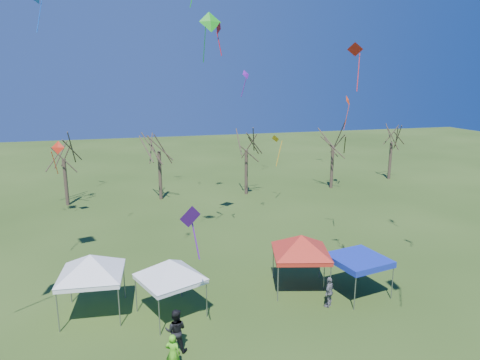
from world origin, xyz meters
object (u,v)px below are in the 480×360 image
at_px(tree_2, 158,134).
at_px(tent_blue, 359,260).
at_px(tree_1, 62,142).
at_px(person_grey, 329,292).
at_px(tent_red, 301,239).
at_px(person_green, 173,353).
at_px(tree_5, 393,129).
at_px(tent_white_west, 90,259).
at_px(person_dark, 176,331).
at_px(tree_3, 246,133).
at_px(tent_white_mid, 170,263).
at_px(tree_4, 334,131).

xyz_separation_m(tree_2, tent_blue, (8.46, -21.50, -4.36)).
bearing_deg(tree_1, person_grey, -56.74).
bearing_deg(tree_1, tent_red, -55.33).
relative_size(person_green, person_grey, 1.02).
height_order(tree_2, person_green, tree_2).
distance_m(tree_5, tent_white_west, 37.96).
xyz_separation_m(person_dark, person_green, (-0.27, -1.31, -0.13)).
relative_size(tree_2, tent_red, 2.07).
bearing_deg(tree_1, person_green, -75.42).
height_order(tent_white_west, tent_red, tent_red).
height_order(tree_2, tent_white_west, tree_2).
relative_size(person_dark, person_green, 1.16).
distance_m(tree_3, tent_white_west, 23.93).
bearing_deg(tent_red, person_grey, -72.53).
bearing_deg(person_green, tent_white_mid, -70.67).
bearing_deg(tree_3, person_green, -112.21).
distance_m(tent_red, tent_blue, 3.19).
bearing_deg(person_dark, tent_white_mid, -75.04).
height_order(tree_1, tent_white_mid, tree_1).
xyz_separation_m(tent_white_west, tent_white_mid, (3.63, -1.06, -0.20)).
distance_m(tent_red, person_green, 9.29).
bearing_deg(tree_2, tent_blue, -68.53).
distance_m(tent_red, person_grey, 3.08).
bearing_deg(person_grey, tent_blue, 160.16).
bearing_deg(tent_red, tent_white_mid, -173.54).
relative_size(tree_4, person_grey, 4.93).
bearing_deg(tent_red, tree_1, 124.67).
bearing_deg(person_grey, tent_white_mid, -51.13).
xyz_separation_m(tree_5, tent_white_west, (-31.08, -21.60, -2.83)).
height_order(tree_2, person_dark, tree_2).
height_order(tree_2, tree_5, tree_2).
distance_m(tree_1, tent_blue, 27.81).
bearing_deg(tree_3, tent_red, -97.65).
height_order(tree_2, tent_red, tree_2).
xyz_separation_m(tree_4, tent_red, (-11.99, -19.79, -3.15)).
xyz_separation_m(tree_4, person_grey, (-11.31, -21.93, -5.26)).
bearing_deg(tent_white_west, tree_2, 75.92).
height_order(tree_3, tent_blue, tree_3).
xyz_separation_m(tent_white_mid, tent_blue, (9.82, -0.54, -0.77)).
height_order(tree_3, tent_white_west, tree_3).
height_order(tree_1, tree_3, tree_3).
distance_m(tree_1, person_grey, 27.46).
distance_m(tent_white_west, person_dark, 5.66).
distance_m(tree_1, tree_3, 16.81).
relative_size(tent_white_west, person_dark, 2.13).
relative_size(tent_red, person_dark, 2.08).
xyz_separation_m(tree_4, tent_white_west, (-22.72, -19.54, -3.16)).
distance_m(person_dark, person_grey, 8.06).
xyz_separation_m(tent_white_west, tent_blue, (13.45, -1.59, -0.97)).
bearing_deg(person_dark, tent_white_west, -31.31).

